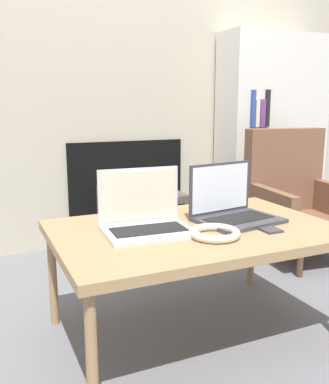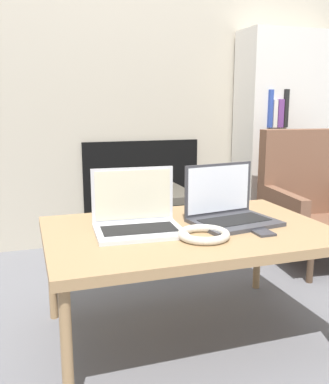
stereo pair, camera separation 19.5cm
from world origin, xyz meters
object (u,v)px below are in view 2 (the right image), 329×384
object	(u,v)px
headphones	(204,234)
tv	(153,221)
phone	(259,231)
laptop_left	(137,218)
laptop_right	(229,210)
armchair	(310,199)

from	to	relation	value
headphones	tv	bearing A→B (deg)	82.09
headphones	phone	xyz separation A→B (m)	(0.24, 0.01, -0.01)
laptop_left	laptop_right	bearing A→B (deg)	3.47
laptop_left	phone	xyz separation A→B (m)	(0.44, -0.17, -0.05)
headphones	tv	xyz separation A→B (m)	(0.16, 1.19, -0.28)
headphones	phone	distance (m)	0.24
laptop_left	laptop_right	world-z (taller)	same
headphones	phone	size ratio (longest dim) A/B	1.35
phone	laptop_left	bearing A→B (deg)	158.82
laptop_right	headphones	distance (m)	0.26
phone	laptop_right	bearing A→B (deg)	105.15
phone	headphones	bearing A→B (deg)	-177.87
laptop_right	phone	bearing A→B (deg)	-83.76
laptop_left	headphones	distance (m)	0.27
laptop_left	tv	size ratio (longest dim) A/B	0.66
tv	armchair	size ratio (longest dim) A/B	0.66
laptop_right	tv	size ratio (longest dim) A/B	0.70
headphones	laptop_left	bearing A→B (deg)	138.78
headphones	armchair	distance (m)	1.31
phone	armchair	bearing A→B (deg)	43.31
headphones	tv	distance (m)	1.23
phone	armchair	distance (m)	1.12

